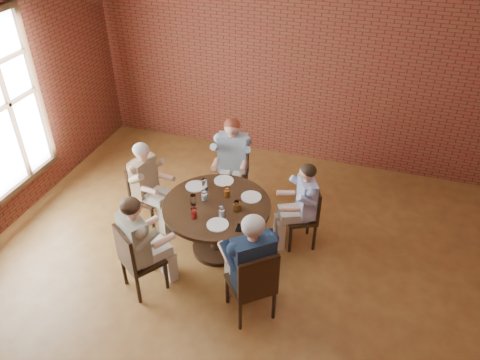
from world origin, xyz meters
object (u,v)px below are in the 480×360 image
(diner_b, at_px, (232,163))
(dining_table, at_px, (217,218))
(chair_c, at_px, (145,192))
(diner_e, at_px, (251,266))
(chair_a, at_px, (306,214))
(diner_d, at_px, (141,245))
(smartphone, at_px, (239,228))
(chair_d, at_px, (135,258))
(chair_e, at_px, (254,284))
(diner_a, at_px, (302,206))
(chair_b, at_px, (233,169))
(diner_c, at_px, (148,185))

(diner_b, bearing_deg, dining_table, -90.00)
(chair_c, height_order, diner_e, diner_e)
(chair_a, relative_size, diner_b, 0.65)
(diner_d, bearing_deg, dining_table, -90.00)
(smartphone, bearing_deg, chair_d, -154.95)
(diner_b, relative_size, diner_d, 1.01)
(chair_c, bearing_deg, diner_e, -107.91)
(diner_e, bearing_deg, chair_e, 90.00)
(diner_a, xyz_separation_m, diner_e, (-0.29, -1.30, 0.08))
(chair_e, bearing_deg, chair_d, -38.49)
(chair_b, distance_m, diner_e, 2.20)
(chair_d, xyz_separation_m, smartphone, (1.06, 0.61, 0.25))
(diner_b, bearing_deg, chair_e, -73.84)
(chair_a, height_order, smartphone, chair_a)
(diner_b, bearing_deg, diner_c, -146.54)
(diner_a, distance_m, diner_c, 2.09)
(diner_e, bearing_deg, chair_c, -70.35)
(chair_c, distance_m, chair_d, 1.31)
(chair_a, distance_m, diner_b, 1.37)
(smartphone, bearing_deg, chair_c, 154.56)
(diner_b, distance_m, diner_e, 2.10)
(diner_e, bearing_deg, diner_d, -38.26)
(chair_a, bearing_deg, chair_d, -75.01)
(dining_table, height_order, chair_e, chair_e)
(chair_c, xyz_separation_m, diner_c, (0.08, -0.02, 0.14))
(chair_d, relative_size, smartphone, 6.71)
(diner_b, relative_size, diner_c, 1.06)
(dining_table, bearing_deg, diner_b, 98.90)
(dining_table, relative_size, diner_d, 1.01)
(diner_b, distance_m, chair_d, 2.09)
(diner_a, height_order, diner_e, diner_e)
(chair_e, bearing_deg, diner_d, -41.42)
(chair_c, bearing_deg, diner_a, -72.00)
(dining_table, xyz_separation_m, smartphone, (0.41, -0.34, 0.23))
(chair_b, relative_size, diner_b, 0.70)
(chair_b, relative_size, chair_e, 0.97)
(chair_d, height_order, diner_d, diner_d)
(dining_table, height_order, diner_b, diner_b)
(dining_table, height_order, chair_a, chair_a)
(diner_a, bearing_deg, smartphone, -60.91)
(chair_d, bearing_deg, diner_e, -140.82)
(chair_b, bearing_deg, diner_c, -143.28)
(chair_a, distance_m, diner_d, 2.15)
(chair_c, bearing_deg, diner_c, -90.00)
(diner_c, xyz_separation_m, smartphone, (1.50, -0.58, 0.12))
(diner_b, xyz_separation_m, chair_d, (-0.48, -2.02, -0.17))
(chair_b, distance_m, diner_d, 2.09)
(chair_a, xyz_separation_m, chair_c, (-2.21, -0.24, 0.01))
(dining_table, relative_size, chair_d, 1.44)
(diner_b, distance_m, diner_d, 2.00)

